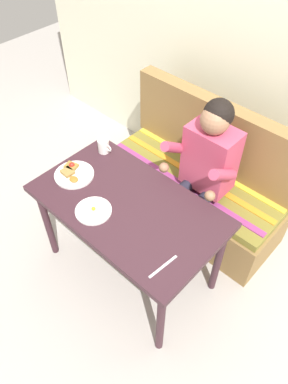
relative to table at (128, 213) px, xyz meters
The scene contains 9 objects.
ground_plane 0.65m from the table, ahead, with size 8.00×8.00×0.00m, color #ACA59E.
back_wall 1.43m from the table, 90.00° to the left, with size 4.40×0.10×2.60m, color silver.
table is the anchor object (origin of this frame).
couch 0.83m from the table, 90.00° to the left, with size 1.44×0.56×1.00m.
person 0.61m from the table, 76.55° to the left, with size 0.45×0.61×1.21m.
plate_breakfast 0.45m from the table, behind, with size 0.26×0.26×0.05m.
plate_eggs 0.23m from the table, 120.18° to the right, with size 0.22×0.22×0.04m.
coffee_mug 0.54m from the table, 152.69° to the left, with size 0.12×0.08×0.10m.
knife 0.50m from the table, 22.58° to the right, with size 0.01×0.20×0.01m, color silver.
Camera 1 is at (1.09, -1.03, 2.43)m, focal length 34.52 mm.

